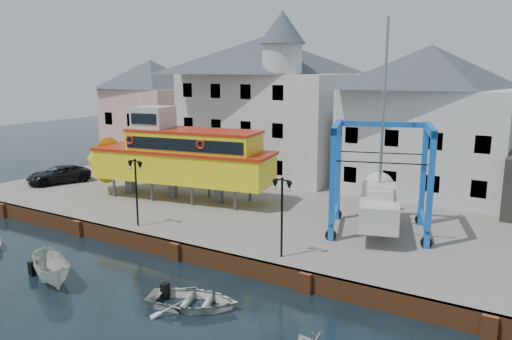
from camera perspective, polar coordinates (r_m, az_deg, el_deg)
The scene contains 13 objects.
ground at distance 28.68m, azimuth -9.08°, elevation -10.10°, with size 140.00×140.00×0.00m, color black.
hardstanding at distance 37.13m, azimuth 1.85°, elevation -4.06°, with size 44.00×22.00×1.00m, color slate.
quay_wall at distance 28.57m, azimuth -8.97°, elevation -9.10°, with size 44.00×0.47×1.00m.
building_pink at distance 52.27m, azimuth -11.83°, elevation 6.58°, with size 8.00×7.00×10.30m.
building_white_main at distance 44.69m, azimuth 1.06°, elevation 7.53°, with size 14.00×8.30×14.00m.
building_white_right at distance 40.33m, azimuth 18.93°, elevation 5.40°, with size 12.00×8.00×11.20m.
lamp_post_left at distance 30.93m, azimuth -13.60°, elevation -0.59°, with size 1.12×0.32×4.20m.
lamp_post_right at distance 25.10m, azimuth 2.99°, elevation -3.10°, with size 1.12×0.32×4.20m.
tour_boat at distance 37.16m, azimuth -9.59°, elevation 1.62°, with size 15.90×6.14×6.75m.
travel_lift at distance 30.70m, azimuth 13.89°, elevation -2.82°, with size 6.81×8.40×12.31m.
van at distance 45.09m, azimuth -21.63°, elevation -0.50°, with size 2.33×5.06×1.41m, color black.
motorboat_a at distance 27.59m, azimuth -22.14°, elevation -11.75°, with size 1.52×4.04×1.56m, color silver.
motorboat_b at distance 23.41m, azimuth -7.24°, elevation -15.26°, with size 3.01×4.21×0.87m, color silver.
Camera 1 is at (17.33, -20.26, 10.56)m, focal length 35.00 mm.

